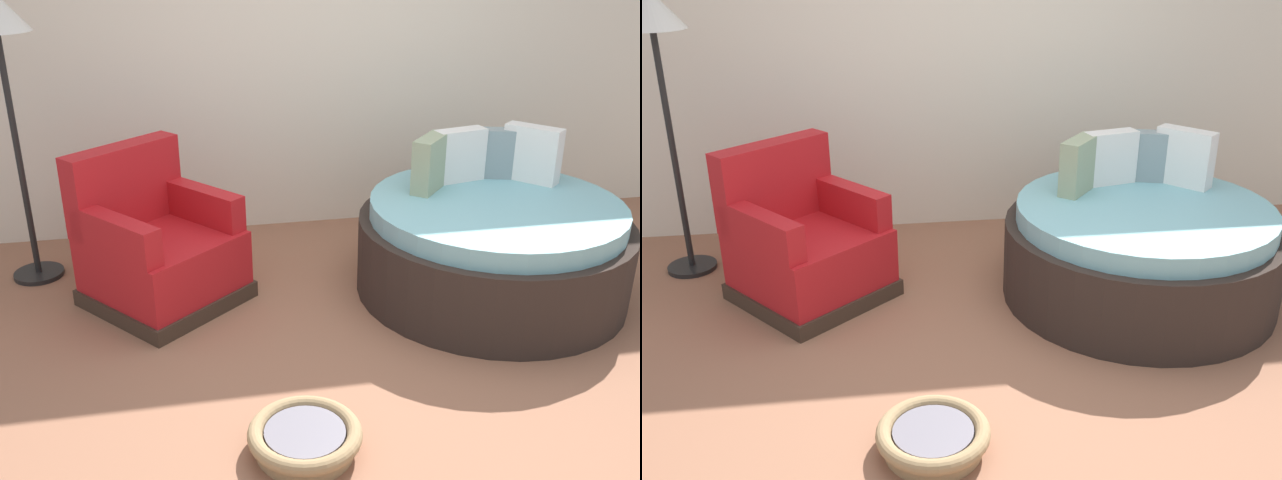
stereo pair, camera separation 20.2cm
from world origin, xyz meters
TOP-DOWN VIEW (x-y plane):
  - ground_plane at (0.00, 0.00)m, footprint 8.00×8.00m
  - back_wall at (0.00, 2.15)m, footprint 8.00×0.12m
  - round_daybed at (0.93, 0.75)m, footprint 1.67×1.67m
  - red_armchair at (-1.12, 1.02)m, footprint 1.12×1.12m
  - pet_basket at (-0.48, -0.56)m, footprint 0.51×0.51m

SIDE VIEW (x-z plane):
  - ground_plane at x=0.00m, z-range -0.02..0.00m
  - pet_basket at x=-0.48m, z-range 0.01..0.14m
  - round_daybed at x=0.93m, z-range -0.17..0.79m
  - red_armchair at x=-1.12m, z-range -0.14..0.80m
  - back_wall at x=0.00m, z-range 0.00..3.01m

